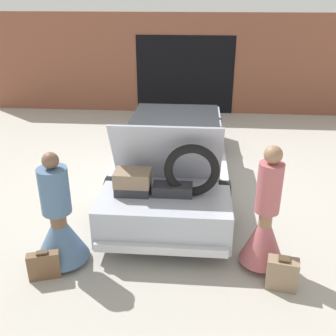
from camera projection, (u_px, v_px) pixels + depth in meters
ground_plane at (174, 180)px, 7.63m from camera, size 40.00×40.00×0.00m
garage_wall_back at (185, 65)px, 11.27m from camera, size 12.00×0.14×2.80m
car at (174, 153)px, 7.39m from camera, size 1.90×5.27×1.73m
person_left at (59, 226)px, 5.13m from camera, size 0.72×0.72×1.60m
person_right at (265, 226)px, 5.04m from camera, size 0.59×0.59×1.71m
suitcase_beside_left_person at (44, 265)px, 4.98m from camera, size 0.42×0.24×0.40m
suitcase_beside_right_person at (282, 274)px, 4.80m from camera, size 0.40×0.26×0.44m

